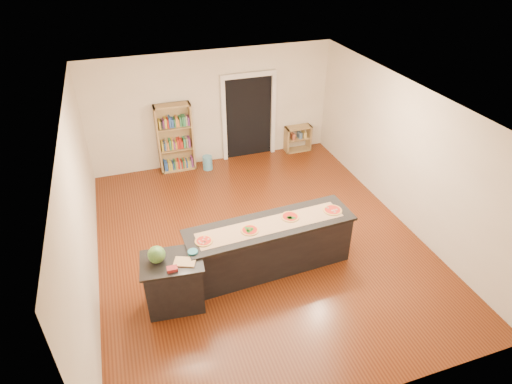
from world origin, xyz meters
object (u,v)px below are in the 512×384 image
object	(u,v)px
bookshelf	(175,138)
low_shelf	(298,139)
kitchen_island	(270,246)
waste_bin	(208,163)
watermelon	(156,255)
side_counter	(174,283)

from	to	relation	value
bookshelf	low_shelf	distance (m)	3.26
kitchen_island	bookshelf	bearing A→B (deg)	100.06
waste_bin	watermelon	bearing A→B (deg)	-112.18
bookshelf	watermelon	distance (m)	4.47
bookshelf	waste_bin	world-z (taller)	bookshelf
bookshelf	watermelon	size ratio (longest dim) A/B	6.34
kitchen_island	watermelon	xyz separation A→B (m)	(-1.92, -0.30, 0.58)
bookshelf	waste_bin	distance (m)	1.00
waste_bin	side_counter	bearing A→B (deg)	-109.57
bookshelf	kitchen_island	bearing A→B (deg)	-77.01
side_counter	bookshelf	size ratio (longest dim) A/B	0.56
kitchen_island	low_shelf	xyz separation A→B (m)	(2.28, 4.06, -0.14)
kitchen_island	low_shelf	distance (m)	4.66
kitchen_island	watermelon	bearing A→B (deg)	-174.19
side_counter	watermelon	world-z (taller)	watermelon
bookshelf	low_shelf	bearing A→B (deg)	0.04
bookshelf	side_counter	bearing A→B (deg)	-100.13
side_counter	low_shelf	bearing A→B (deg)	53.67
bookshelf	waste_bin	xyz separation A→B (m)	(0.70, -0.23, -0.67)
bookshelf	low_shelf	world-z (taller)	bookshelf
side_counter	low_shelf	distance (m)	5.96
kitchen_island	waste_bin	world-z (taller)	kitchen_island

